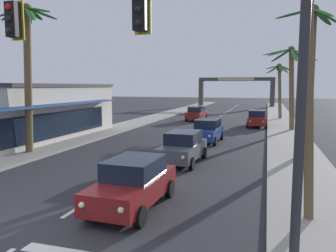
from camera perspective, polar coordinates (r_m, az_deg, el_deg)
The scene contains 15 objects.
ground_plane at distance 10.44m, azimuth -21.88°, elevation -17.04°, with size 220.00×220.00×0.00m, color #2D2D33.
sidewalk_right at distance 27.74m, azimuth 19.99°, elevation -1.95°, with size 3.20×110.00×0.14m, color #9E998E.
sidewalk_left at distance 30.98m, azimuth -10.17°, elevation -0.75°, with size 3.20×110.00×0.14m, color #9E998E.
lane_markings at distance 27.80m, azimuth 4.72°, elevation -1.68°, with size 4.28×87.08×0.01m.
traffic_signal_mast at distance 8.17m, azimuth -3.91°, elevation 14.43°, with size 11.38×0.41×7.25m.
sedan_lead_at_stop_bar at distance 11.59m, azimuth -5.99°, elevation -9.64°, with size 2.04×4.49×1.68m.
sedan_third_in_queue at distance 18.07m, azimuth 2.59°, elevation -3.60°, with size 2.06×4.49×1.68m.
sedan_fifth_in_queue at distance 24.81m, azimuth 6.79°, elevation -0.76°, with size 2.09×4.51×1.68m.
sedan_oncoming_far at distance 39.96m, azimuth 4.94°, elevation 2.17°, with size 2.08×4.50×1.68m.
sedan_parked_nearest_kerb at distance 34.97m, azimuth 15.00°, elevation 1.28°, with size 2.04×4.49×1.68m.
palm_left_second at distance 21.66m, azimuth -22.95°, elevation 10.87°, with size 3.44×3.36×8.90m.
palm_right_second at distance 21.64m, azimuth 23.47°, elevation 10.84°, with size 3.97×3.77×8.83m.
palm_right_third at distance 32.47m, azimuth 20.41°, elevation 8.64°, with size 4.81×4.73×7.71m.
palm_right_farthest at distance 43.38m, azimuth 18.58°, elevation 7.49°, with size 3.34×3.46×6.86m.
town_gateway_arch at distance 68.07m, azimuth 11.57°, elevation 6.53°, with size 14.94×0.90×5.80m.
Camera 1 is at (6.09, -7.39, 4.15)m, focal length 35.50 mm.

